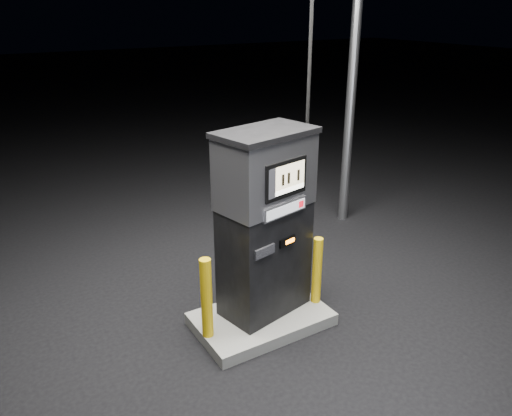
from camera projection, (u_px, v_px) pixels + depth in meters
ground at (261, 324)px, 6.14m from camera, size 80.00×80.00×0.00m
pump_island at (261, 319)px, 6.12m from camera, size 1.60×1.00×0.15m
fuel_dispenser at (265, 223)px, 5.78m from camera, size 1.30×0.88×4.67m
bollard_left at (207, 298)px, 5.52m from camera, size 0.14×0.14×0.97m
bollard_right at (317, 270)px, 6.18m from camera, size 0.15×0.15×0.88m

